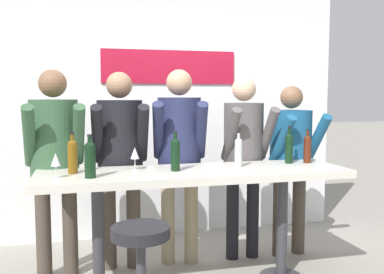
% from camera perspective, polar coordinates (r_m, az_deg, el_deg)
% --- Properties ---
extents(back_wall, '(4.02, 0.12, 2.72)m').
position_cam_1_polar(back_wall, '(4.73, -4.02, 3.39)').
color(back_wall, white).
rests_on(back_wall, ground_plane).
extents(tasting_table, '(2.42, 0.67, 0.96)m').
position_cam_1_polar(tasting_table, '(3.37, 0.42, -6.67)').
color(tasting_table, silver).
rests_on(tasting_table, ground_plane).
extents(bar_stool, '(0.38, 0.38, 0.75)m').
position_cam_1_polar(bar_stool, '(2.73, -6.81, -16.83)').
color(bar_stool, '#333338').
rests_on(bar_stool, ground_plane).
extents(person_far_left, '(0.49, 0.59, 1.75)m').
position_cam_1_polar(person_far_left, '(3.70, -17.85, -1.81)').
color(person_far_left, '#473D33').
rests_on(person_far_left, ground_plane).
extents(person_left, '(0.49, 0.58, 1.74)m').
position_cam_1_polar(person_left, '(3.79, -9.55, -1.56)').
color(person_left, '#473D33').
rests_on(person_left, ground_plane).
extents(person_center_left, '(0.53, 0.63, 1.77)m').
position_cam_1_polar(person_center_left, '(3.84, -1.69, -1.10)').
color(person_center_left, gray).
rests_on(person_center_left, ground_plane).
extents(person_center, '(0.44, 0.54, 1.71)m').
position_cam_1_polar(person_center, '(4.00, 6.91, -1.38)').
color(person_center, black).
rests_on(person_center, ground_plane).
extents(person_center_right, '(0.50, 0.57, 1.63)m').
position_cam_1_polar(person_center_right, '(4.18, 13.06, -2.01)').
color(person_center_right, '#473D33').
rests_on(person_center_right, ground_plane).
extents(wine_bottle_0, '(0.06, 0.06, 0.29)m').
position_cam_1_polar(wine_bottle_0, '(3.82, 15.13, -1.37)').
color(wine_bottle_0, '#4C1E0F').
rests_on(wine_bottle_0, tasting_table).
extents(wine_bottle_1, '(0.07, 0.07, 0.31)m').
position_cam_1_polar(wine_bottle_1, '(3.30, -15.64, -2.29)').
color(wine_bottle_1, brown).
rests_on(wine_bottle_1, tasting_table).
extents(wine_bottle_2, '(0.06, 0.06, 0.29)m').
position_cam_1_polar(wine_bottle_2, '(3.50, 6.22, -1.83)').
color(wine_bottle_2, '#B7BCC1').
rests_on(wine_bottle_2, tasting_table).
extents(wine_bottle_3, '(0.07, 0.07, 0.32)m').
position_cam_1_polar(wine_bottle_3, '(3.76, 12.82, -1.26)').
color(wine_bottle_3, black).
rests_on(wine_bottle_3, tasting_table).
extents(wine_bottle_4, '(0.08, 0.08, 0.31)m').
position_cam_1_polar(wine_bottle_4, '(3.09, -13.45, -2.71)').
color(wine_bottle_4, black).
rests_on(wine_bottle_4, tasting_table).
extents(wine_bottle_5, '(0.07, 0.07, 0.31)m').
position_cam_1_polar(wine_bottle_5, '(3.29, -2.23, -2.10)').
color(wine_bottle_5, black).
rests_on(wine_bottle_5, tasting_table).
extents(wine_glass_0, '(0.07, 0.07, 0.18)m').
position_cam_1_polar(wine_glass_0, '(3.14, -17.72, -3.00)').
color(wine_glass_0, silver).
rests_on(wine_glass_0, tasting_table).
extents(wine_glass_1, '(0.07, 0.07, 0.18)m').
position_cam_1_polar(wine_glass_1, '(3.37, -7.63, -2.24)').
color(wine_glass_1, silver).
rests_on(wine_glass_1, tasting_table).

